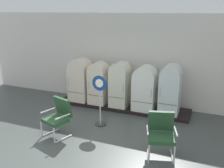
% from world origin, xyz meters
% --- Properties ---
extents(ground, '(12.00, 10.00, 0.05)m').
position_xyz_m(ground, '(0.00, 0.00, -0.03)').
color(ground, '#414745').
extents(back_wall, '(11.76, 0.12, 3.12)m').
position_xyz_m(back_wall, '(0.00, 3.66, 1.57)').
color(back_wall, silver).
rests_on(back_wall, ground).
extents(display_plinth, '(4.47, 0.95, 0.11)m').
position_xyz_m(display_plinth, '(0.00, 3.02, 0.06)').
color(display_plinth, black).
rests_on(display_plinth, ground).
extents(refrigerator_0, '(0.68, 0.71, 1.49)m').
position_xyz_m(refrigerator_0, '(-1.55, 2.93, 0.90)').
color(refrigerator_0, beige).
rests_on(refrigerator_0, display_plinth).
extents(refrigerator_1, '(0.59, 0.62, 1.43)m').
position_xyz_m(refrigerator_1, '(-0.81, 2.89, 0.87)').
color(refrigerator_1, beige).
rests_on(refrigerator_1, display_plinth).
extents(refrigerator_2, '(0.58, 0.65, 1.50)m').
position_xyz_m(refrigerator_2, '(-0.05, 2.90, 0.91)').
color(refrigerator_2, silver).
rests_on(refrigerator_2, display_plinth).
extents(refrigerator_3, '(0.70, 0.65, 1.43)m').
position_xyz_m(refrigerator_3, '(0.79, 2.90, 0.86)').
color(refrigerator_3, white).
rests_on(refrigerator_3, display_plinth).
extents(refrigerator_4, '(0.60, 0.70, 1.53)m').
position_xyz_m(refrigerator_4, '(1.59, 2.93, 0.93)').
color(refrigerator_4, silver).
rests_on(refrigerator_4, display_plinth).
extents(armchair_left, '(0.77, 0.78, 1.02)m').
position_xyz_m(armchair_left, '(-0.87, 0.54, 0.57)').
color(armchair_left, silver).
rests_on(armchair_left, ground).
extents(armchair_right, '(0.76, 0.77, 1.02)m').
position_xyz_m(armchair_right, '(1.80, 0.63, 0.57)').
color(armchair_right, silver).
rests_on(armchair_right, ground).
extents(sign_stand, '(0.43, 0.32, 1.48)m').
position_xyz_m(sign_stand, '(-0.13, 1.52, 0.70)').
color(sign_stand, '#2D2D30').
rests_on(sign_stand, ground).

